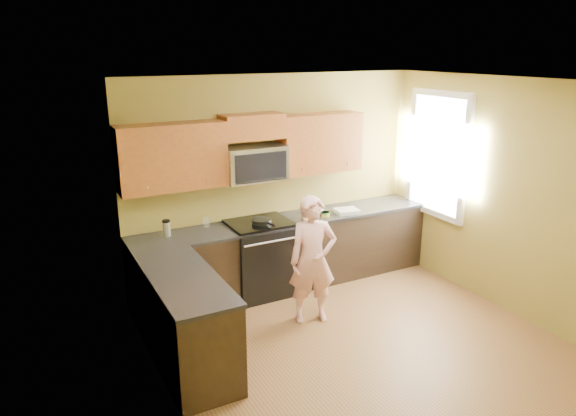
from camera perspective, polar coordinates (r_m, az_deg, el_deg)
floor at (r=5.75m, az=8.12°, el=-14.67°), size 4.00×4.00×0.00m
ceiling at (r=4.91m, az=9.46°, el=13.26°), size 4.00×4.00×0.00m
wall_back at (r=6.81m, az=-1.27°, el=2.96°), size 4.00×0.00×4.00m
wall_front at (r=3.89m, az=26.72°, el=-10.08°), size 4.00×0.00×4.00m
wall_left at (r=4.35m, az=-13.11°, el=-5.78°), size 0.00×4.00×4.00m
wall_right at (r=6.53m, az=23.03°, el=0.96°), size 0.00×4.00×4.00m
cabinet_back_run at (r=6.84m, az=-0.09°, el=-5.00°), size 4.00×0.60×0.88m
cabinet_left_run at (r=5.34m, az=-11.02°, el=-12.04°), size 0.60×1.60×0.88m
countertop_back at (r=6.67m, az=-0.05°, el=-1.37°), size 4.00×0.62×0.04m
countertop_left at (r=5.13m, az=-11.20°, el=-7.52°), size 0.62×1.60×0.04m
stove at (r=6.64m, az=-3.05°, el=-5.39°), size 0.76×0.65×0.95m
microwave at (r=6.44m, az=-3.66°, el=3.03°), size 0.76×0.40×0.42m
upper_cab_left at (r=6.15m, az=-12.23°, el=2.00°), size 1.22×0.33×0.75m
upper_cab_right at (r=6.90m, az=3.36°, el=3.97°), size 1.12×0.33×0.75m
upper_cab_over_mw at (r=6.35m, az=-3.90°, el=8.80°), size 0.76×0.33×0.30m
window at (r=7.23m, az=15.91°, el=5.57°), size 0.06×1.06×1.66m
woman at (r=5.90m, az=2.69°, el=-5.64°), size 0.61×0.49×1.46m
frying_pan at (r=6.42m, az=-2.87°, el=-1.65°), size 0.33×0.46×0.05m
butter_tub at (r=6.78m, az=4.08°, el=-0.92°), size 0.12×0.12×0.08m
toast_slice at (r=6.65m, az=2.06°, el=-1.18°), size 0.12×0.12×0.01m
napkin_a at (r=6.69m, az=1.77°, el=-0.88°), size 0.14×0.15×0.06m
napkin_b at (r=6.88m, az=3.50°, el=-0.36°), size 0.12×0.13×0.07m
dish_towel at (r=6.95m, az=6.37°, el=-0.32°), size 0.33×0.28×0.05m
travel_mug at (r=6.23m, az=-12.95°, el=-2.98°), size 0.11×0.11×0.19m
glass_b at (r=6.43m, az=-8.79°, el=-1.54°), size 0.09×0.09×0.12m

